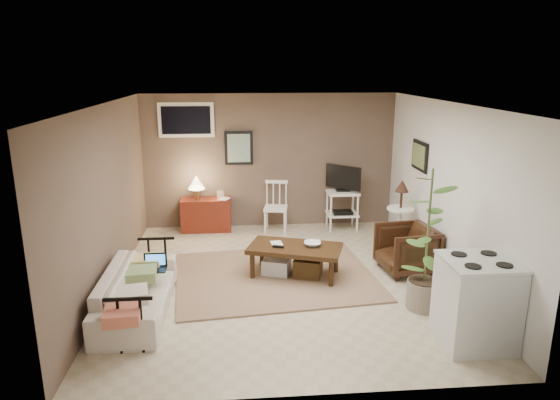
{
  "coord_description": "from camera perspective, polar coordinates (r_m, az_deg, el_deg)",
  "views": [
    {
      "loc": [
        -0.56,
        -6.32,
        2.86
      ],
      "look_at": [
        0.0,
        0.35,
        1.05
      ],
      "focal_mm": 32.0,
      "sensor_mm": 36.0,
      "label": 1
    }
  ],
  "objects": [
    {
      "name": "rug",
      "position": [
        7.06,
        -0.58,
        -8.67
      ],
      "size": [
        2.92,
        2.44,
        0.03
      ],
      "primitive_type": "cube",
      "rotation": [
        0.0,
        0.0,
        0.11
      ],
      "color": "#9A7459",
      "rests_on": "floor"
    },
    {
      "name": "coffee_table",
      "position": [
        6.98,
        1.63,
        -6.71
      ],
      "size": [
        1.4,
        1.02,
        0.48
      ],
      "color": "#39220F",
      "rests_on": "floor"
    },
    {
      "name": "sofa_pillows",
      "position": [
        5.99,
        -16.13,
        -9.29
      ],
      "size": [
        0.35,
        1.76,
        0.12
      ],
      "primitive_type": null,
      "color": "beige",
      "rests_on": "sofa"
    },
    {
      "name": "potted_plant",
      "position": [
        6.11,
        16.53,
        -3.86
      ],
      "size": [
        0.44,
        0.44,
        1.76
      ],
      "color": "gray",
      "rests_on": "floor"
    },
    {
      "name": "spindle_chair",
      "position": [
        8.85,
        -0.49,
        -0.93
      ],
      "size": [
        0.46,
        0.46,
        0.89
      ],
      "color": "white",
      "rests_on": "floor"
    },
    {
      "name": "bowl",
      "position": [
        6.9,
        3.75,
        -4.33
      ],
      "size": [
        0.24,
        0.09,
        0.23
      ],
      "primitive_type": "imported",
      "rotation": [
        0.0,
        0.0,
        -0.15
      ],
      "color": "#39220F",
      "rests_on": "coffee_table"
    },
    {
      "name": "book_console",
      "position": [
        8.82,
        -6.88,
        0.77
      ],
      "size": [
        0.16,
        0.08,
        0.22
      ],
      "primitive_type": "imported",
      "rotation": [
        0.0,
        0.0,
        -0.41
      ],
      "color": "#39220F",
      "rests_on": "red_console"
    },
    {
      "name": "stove",
      "position": [
        5.69,
        21.53,
        -10.79
      ],
      "size": [
        0.73,
        0.68,
        0.96
      ],
      "color": "silver",
      "rests_on": "floor"
    },
    {
      "name": "book_table",
      "position": [
        6.94,
        -1.02,
        -4.3
      ],
      "size": [
        0.15,
        0.03,
        0.21
      ],
      "primitive_type": "imported",
      "rotation": [
        0.0,
        0.0,
        0.12
      ],
      "color": "#39220F",
      "rests_on": "coffee_table"
    },
    {
      "name": "art_back",
      "position": [
        8.91,
        -4.73,
        5.94
      ],
      "size": [
        0.5,
        0.03,
        0.6
      ],
      "primitive_type": "cube",
      "color": "black"
    },
    {
      "name": "red_console",
      "position": [
        8.97,
        -8.53,
        -1.32
      ],
      "size": [
        0.87,
        0.39,
        1.01
      ],
      "color": "maroon",
      "rests_on": "floor"
    },
    {
      "name": "armchair",
      "position": [
        7.33,
        14.27,
        -5.22
      ],
      "size": [
        0.77,
        0.81,
        0.74
      ],
      "primitive_type": "imported",
      "rotation": [
        0.0,
        0.0,
        -1.43
      ],
      "color": "#32190E",
      "rests_on": "floor"
    },
    {
      "name": "window",
      "position": [
        8.89,
        -10.68,
        8.97
      ],
      "size": [
        0.96,
        0.03,
        0.6
      ],
      "primitive_type": "cube",
      "color": "white"
    },
    {
      "name": "floor",
      "position": [
        6.96,
        0.21,
        -9.15
      ],
      "size": [
        5.0,
        5.0,
        0.0
      ],
      "primitive_type": "plane",
      "color": "#C1B293",
      "rests_on": "ground"
    },
    {
      "name": "sofa",
      "position": [
        6.23,
        -16.11,
        -9.18
      ],
      "size": [
        0.54,
        1.85,
        0.72
      ],
      "primitive_type": "imported",
      "rotation": [
        0.0,
        0.0,
        1.57
      ],
      "color": "beige",
      "rests_on": "floor"
    },
    {
      "name": "side_table",
      "position": [
        8.09,
        13.64,
        -0.75
      ],
      "size": [
        0.43,
        0.43,
        1.14
      ],
      "color": "white",
      "rests_on": "floor"
    },
    {
      "name": "tv_stand",
      "position": [
        8.96,
        7.17,
        0.48
      ],
      "size": [
        0.55,
        0.52,
        1.16
      ],
      "color": "white",
      "rests_on": "floor"
    },
    {
      "name": "sofa_end_rails",
      "position": [
        6.23,
        -15.1,
        -9.61
      ],
      "size": [
        0.5,
        1.85,
        0.62
      ],
      "primitive_type": null,
      "color": "black",
      "rests_on": "floor"
    },
    {
      "name": "laptop",
      "position": [
        6.44,
        -14.08,
        -7.17
      ],
      "size": [
        0.28,
        0.21,
        0.19
      ],
      "color": "black",
      "rests_on": "sofa"
    },
    {
      "name": "art_right",
      "position": [
        7.99,
        15.69,
        4.89
      ],
      "size": [
        0.03,
        0.6,
        0.45
      ],
      "primitive_type": "cube",
      "color": "black"
    }
  ]
}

